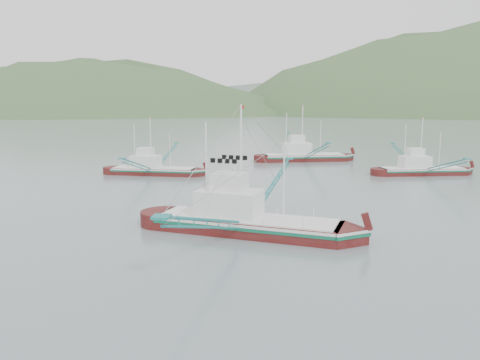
# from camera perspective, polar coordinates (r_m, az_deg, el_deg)

# --- Properties ---
(ground) EXTENTS (1200.00, 1200.00, 0.00)m
(ground) POSITION_cam_1_polar(r_m,az_deg,el_deg) (39.71, -1.03, -5.98)
(ground) COLOR slate
(ground) RESTS_ON ground
(main_boat) EXTENTS (15.81, 27.28, 11.21)m
(main_boat) POSITION_cam_1_polar(r_m,az_deg,el_deg) (38.08, 0.60, -3.46)
(main_boat) COLOR #450D0B
(main_boat) RESTS_ON ground
(bg_boat_left) EXTENTS (12.62, 22.61, 9.15)m
(bg_boat_left) POSITION_cam_1_polar(r_m,az_deg,el_deg) (70.14, -10.58, 1.67)
(bg_boat_left) COLOR #450D0B
(bg_boat_left) RESTS_ON ground
(bg_boat_right) EXTENTS (12.77, 22.11, 9.06)m
(bg_boat_right) POSITION_cam_1_polar(r_m,az_deg,el_deg) (73.90, 21.29, 1.84)
(bg_boat_right) COLOR #450D0B
(bg_boat_right) RESTS_ON ground
(bg_boat_far) EXTENTS (15.26, 26.23, 10.82)m
(bg_boat_far) POSITION_cam_1_polar(r_m,az_deg,el_deg) (85.82, 7.78, 3.64)
(bg_boat_far) COLOR #450D0B
(bg_boat_far) RESTS_ON ground
(headland_left) EXTENTS (448.00, 308.00, 210.00)m
(headland_left) POSITION_cam_1_polar(r_m,az_deg,el_deg) (439.04, -18.36, 7.61)
(headland_left) COLOR #3A5B2E
(headland_left) RESTS_ON ground
(ridge_distant) EXTENTS (960.00, 400.00, 240.00)m
(ridge_distant) POSITION_cam_1_polar(r_m,az_deg,el_deg) (598.53, 9.23, 8.33)
(ridge_distant) COLOR slate
(ridge_distant) RESTS_ON ground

